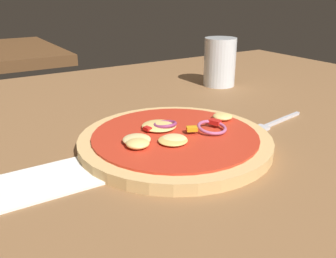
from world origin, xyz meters
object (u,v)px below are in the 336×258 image
at_px(beer_glass, 220,64).
at_px(napkin, 37,183).
at_px(pizza, 175,140).
at_px(fork, 271,124).

height_order(beer_glass, napkin, beer_glass).
bearing_deg(beer_glass, pizza, -138.98).
xyz_separation_m(beer_glass, napkin, (-0.47, -0.25, -0.05)).
distance_m(pizza, napkin, 0.19).
bearing_deg(napkin, beer_glass, 27.69).
distance_m(fork, beer_glass, 0.27).
bearing_deg(fork, napkin, 179.12).
height_order(fork, napkin, fork).
bearing_deg(fork, pizza, 176.14).
xyz_separation_m(pizza, beer_glass, (0.28, 0.24, 0.04)).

